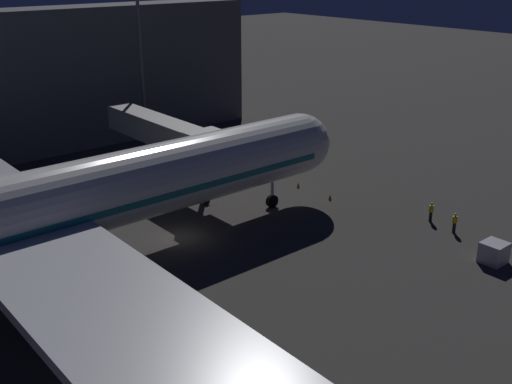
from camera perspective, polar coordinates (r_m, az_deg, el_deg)
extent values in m
plane|color=#383533|center=(51.10, -7.15, -4.24)|extent=(320.00, 320.00, 0.00)
cylinder|color=silver|center=(44.56, -18.96, -1.35)|extent=(5.54, 48.85, 5.54)
sphere|color=silver|center=(57.20, 4.19, 4.62)|extent=(5.43, 5.43, 5.43)
cube|color=#146670|center=(44.71, -18.90, -1.84)|extent=(5.60, 46.90, 0.50)
cube|color=black|center=(55.83, 2.99, 5.27)|extent=(3.05, 1.40, 0.90)
cube|color=#B7BABF|center=(44.26, -21.51, -3.21)|extent=(53.27, 8.40, 0.70)
cylinder|color=#B7BABF|center=(37.47, -14.75, -9.94)|extent=(2.57, 4.96, 2.57)
cylinder|color=black|center=(38.39, -11.41, -8.83)|extent=(2.18, 0.15, 2.18)
cylinder|color=black|center=(54.19, -21.20, -0.82)|extent=(2.18, 0.15, 2.18)
cylinder|color=#B7BABF|center=(55.95, 1.53, 0.76)|extent=(0.28, 0.28, 2.20)
cylinder|color=black|center=(56.56, 1.52, -0.86)|extent=(0.45, 1.20, 1.20)
cylinder|color=#B7BABF|center=(41.34, -20.39, -8.35)|extent=(0.28, 0.28, 2.20)
cylinder|color=black|center=(42.34, -19.27, -10.13)|extent=(0.45, 1.20, 1.20)
cylinder|color=black|center=(42.00, -20.93, -10.63)|extent=(0.45, 1.20, 1.20)
cube|color=#9E9E99|center=(62.08, -9.06, 5.73)|extent=(16.51, 2.60, 2.50)
cube|color=#9E9E99|center=(55.43, -4.56, 4.07)|extent=(3.20, 3.40, 3.00)
cube|color=black|center=(54.34, -3.69, 3.75)|extent=(0.70, 3.20, 2.70)
cylinder|color=#B7BABF|center=(57.28, -5.05, 1.03)|extent=(0.56, 0.56, 4.32)
cylinder|color=black|center=(57.48, -4.64, -0.87)|extent=(0.25, 0.60, 0.60)
cylinder|color=black|center=(58.40, -5.33, -0.54)|extent=(0.25, 0.60, 0.60)
cylinder|color=#59595E|center=(75.28, -10.66, 11.59)|extent=(0.40, 0.40, 19.60)
cube|color=#B7BABF|center=(49.77, 21.37, -5.30)|extent=(1.72, 1.81, 1.64)
cylinder|color=black|center=(54.05, 18.04, -3.19)|extent=(0.28, 0.28, 0.91)
cylinder|color=yellow|center=(53.76, 18.13, -2.47)|extent=(0.40, 0.40, 0.58)
sphere|color=tan|center=(53.61, 18.18, -2.06)|extent=(0.24, 0.24, 0.24)
sphere|color=white|center=(53.59, 18.19, -2.02)|extent=(0.23, 0.23, 0.23)
cylinder|color=black|center=(55.73, 16.02, -2.21)|extent=(0.28, 0.28, 0.93)
cylinder|color=yellow|center=(55.45, 16.10, -1.50)|extent=(0.40, 0.40, 0.56)
sphere|color=tan|center=(55.30, 16.14, -1.12)|extent=(0.24, 0.24, 0.24)
sphere|color=white|center=(55.28, 16.14, -1.07)|extent=(0.23, 0.23, 0.23)
cone|color=orange|center=(58.84, 6.95, -0.46)|extent=(0.36, 0.36, 0.55)
cone|color=orange|center=(61.69, 3.97, 0.68)|extent=(0.36, 0.36, 0.55)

